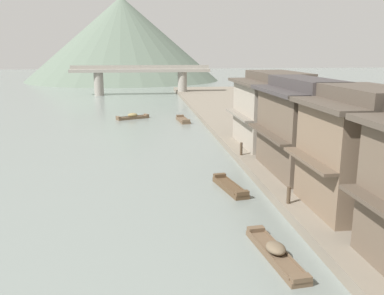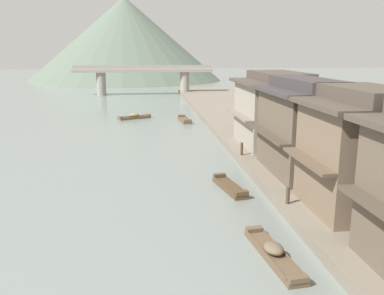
{
  "view_description": "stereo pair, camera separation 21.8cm",
  "coord_description": "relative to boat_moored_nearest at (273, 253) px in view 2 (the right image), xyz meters",
  "views": [
    {
      "loc": [
        -0.01,
        -7.48,
        8.36
      ],
      "look_at": [
        3.23,
        19.01,
        2.14
      ],
      "focal_mm": 38.75,
      "sensor_mm": 36.0,
      "label": 1
    },
    {
      "loc": [
        0.21,
        -7.51,
        8.36
      ],
      "look_at": [
        3.23,
        19.01,
        2.14
      ],
      "focal_mm": 38.75,
      "sensor_mm": 36.0,
      "label": 2
    }
  ],
  "objects": [
    {
      "name": "riverbank_right",
      "position": [
        10.81,
        22.3,
        0.07
      ],
      "size": [
        18.0,
        110.0,
        0.57
      ],
      "primitive_type": "cube",
      "color": "slate",
      "rests_on": "ground"
    },
    {
      "name": "boat_moored_nearest",
      "position": [
        0.0,
        0.0,
        0.0
      ],
      "size": [
        1.35,
        4.8,
        0.64
      ],
      "color": "brown",
      "rests_on": "ground"
    },
    {
      "name": "boat_moored_second",
      "position": [
        -0.39,
        34.44,
        -0.03
      ],
      "size": [
        1.43,
        4.19,
        0.55
      ],
      "color": "brown",
      "rests_on": "ground"
    },
    {
      "name": "boat_moored_third",
      "position": [
        -6.52,
        37.27,
        0.05
      ],
      "size": [
        4.19,
        2.71,
        0.74
      ],
      "color": "brown",
      "rests_on": "ground"
    },
    {
      "name": "boat_moored_far",
      "position": [
        -0.05,
        8.74,
        -0.04
      ],
      "size": [
        1.56,
        4.05,
        0.5
      ],
      "color": "brown",
      "rests_on": "ground"
    },
    {
      "name": "house_waterfront_second",
      "position": [
        5.53,
        3.51,
        3.37
      ],
      "size": [
        6.24,
        6.03,
        6.14
      ],
      "color": "#75604C",
      "rests_on": "riverbank_right"
    },
    {
      "name": "house_waterfront_tall",
      "position": [
        5.05,
        10.29,
        3.36
      ],
      "size": [
        5.28,
        8.04,
        6.14
      ],
      "color": "brown",
      "rests_on": "riverbank_right"
    },
    {
      "name": "house_waterfront_narrow",
      "position": [
        5.88,
        18.34,
        3.35
      ],
      "size": [
        6.92,
        8.0,
        6.14
      ],
      "color": "gray",
      "rests_on": "riverbank_right"
    },
    {
      "name": "mooring_post_dock_mid",
      "position": [
        2.16,
        4.57,
        0.8
      ],
      "size": [
        0.2,
        0.2,
        0.89
      ],
      "primitive_type": "cylinder",
      "color": "#473828",
      "rests_on": "riverbank_right"
    },
    {
      "name": "mooring_post_dock_far",
      "position": [
        2.16,
        15.07,
        0.84
      ],
      "size": [
        0.2,
        0.2,
        0.97
      ],
      "primitive_type": "cylinder",
      "color": "#473828",
      "rests_on": "riverbank_right"
    },
    {
      "name": "stone_bridge",
      "position": [
        -5.34,
        66.9,
        3.56
      ],
      "size": [
        26.97,
        2.4,
        5.7
      ],
      "color": "gray",
      "rests_on": "ground"
    },
    {
      "name": "hill_far_west",
      "position": [
        -10.35,
        110.72,
        11.58
      ],
      "size": [
        55.81,
        55.81,
        23.59
      ],
      "primitive_type": "cone",
      "color": "#5B6B5B",
      "rests_on": "ground"
    }
  ]
}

